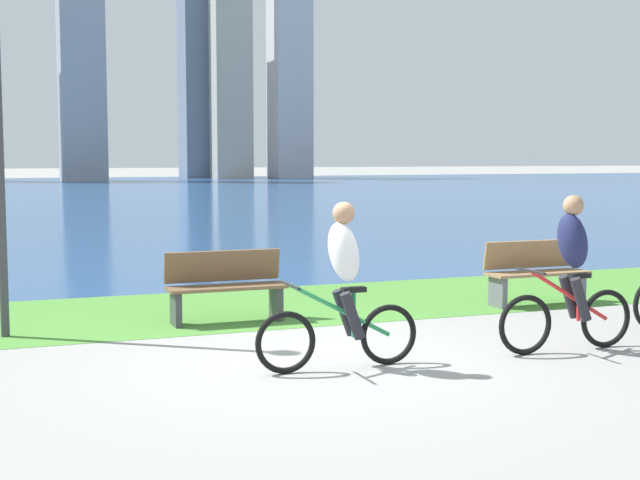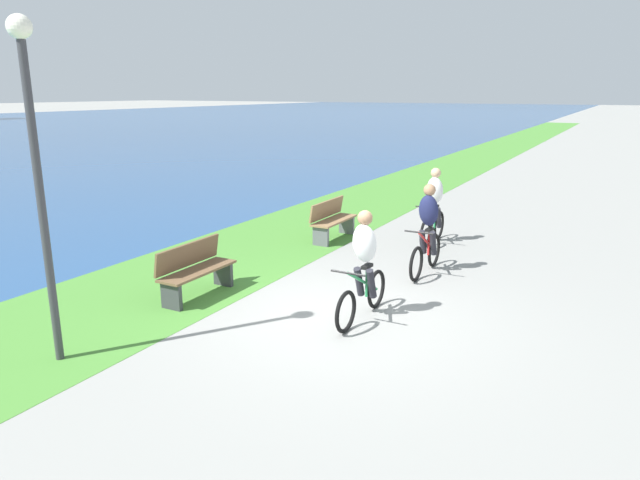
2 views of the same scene
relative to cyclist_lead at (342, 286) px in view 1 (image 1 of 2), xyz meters
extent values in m
plane|color=gray|center=(-0.10, 0.37, -0.83)|extent=(300.00, 300.00, 0.00)
cube|color=#478433|center=(-0.10, 3.76, -0.83)|extent=(120.00, 3.33, 0.01)
cube|color=navy|center=(-0.10, 43.48, -0.83)|extent=(300.00, 76.12, 0.00)
torus|color=black|center=(-0.59, 0.00, -0.52)|extent=(0.61, 0.06, 0.61)
torus|color=black|center=(0.51, 0.00, -0.52)|extent=(0.61, 0.06, 0.61)
cylinder|color=#268C4C|center=(-0.02, 0.00, -0.24)|extent=(1.06, 0.04, 0.60)
cylinder|color=#268C4C|center=(0.12, 0.00, -0.29)|extent=(0.04, 0.04, 0.46)
cube|color=black|center=(0.12, 0.00, -0.05)|extent=(0.24, 0.10, 0.05)
cylinder|color=black|center=(-0.54, 0.00, 0.03)|extent=(0.03, 0.52, 0.03)
ellipsoid|color=white|center=(0.01, 0.00, 0.33)|extent=(0.40, 0.36, 0.65)
sphere|color=#A57A59|center=(0.01, 0.00, 0.71)|extent=(0.22, 0.22, 0.22)
cylinder|color=#26262D|center=(0.07, -0.10, -0.29)|extent=(0.27, 0.11, 0.49)
cylinder|color=#26262D|center=(0.07, 0.10, -0.29)|extent=(0.27, 0.11, 0.49)
torus|color=black|center=(2.04, -0.12, -0.51)|extent=(0.64, 0.06, 0.64)
torus|color=black|center=(3.08, -0.12, -0.51)|extent=(0.64, 0.06, 0.64)
cylinder|color=red|center=(2.58, -0.12, -0.22)|extent=(1.00, 0.04, 0.61)
cylinder|color=red|center=(2.71, -0.12, -0.27)|extent=(0.04, 0.04, 0.47)
cube|color=black|center=(2.71, -0.12, -0.02)|extent=(0.24, 0.10, 0.05)
cylinder|color=black|center=(2.09, -0.12, 0.06)|extent=(0.03, 0.52, 0.03)
ellipsoid|color=#1E234C|center=(2.61, -0.12, 0.36)|extent=(0.40, 0.36, 0.65)
sphere|color=#A57A59|center=(2.61, -0.12, 0.74)|extent=(0.22, 0.22, 0.22)
cylinder|color=#26262D|center=(2.66, -0.22, -0.26)|extent=(0.27, 0.11, 0.49)
cylinder|color=#26262D|center=(2.66, -0.02, -0.26)|extent=(0.27, 0.11, 0.49)
cube|color=brown|center=(-0.44, 2.77, -0.38)|extent=(1.50, 0.45, 0.04)
cube|color=brown|center=(-0.44, 2.97, -0.13)|extent=(1.50, 0.11, 0.40)
cube|color=#38383D|center=(0.21, 2.77, -0.60)|extent=(0.08, 0.37, 0.45)
cube|color=#38383D|center=(-1.09, 2.77, -0.60)|extent=(0.08, 0.37, 0.45)
cube|color=olive|center=(4.02, 2.54, -0.38)|extent=(1.50, 0.45, 0.04)
cube|color=olive|center=(4.02, 2.73, -0.13)|extent=(1.50, 0.11, 0.40)
cube|color=#595960|center=(4.67, 2.54, -0.60)|extent=(0.08, 0.37, 0.45)
cube|color=#595960|center=(3.37, 2.54, -0.60)|extent=(0.08, 0.37, 0.45)
cylinder|color=#38383D|center=(-3.08, 2.83, 1.12)|extent=(0.10, 0.10, 3.90)
cube|color=#8C939E|center=(4.61, 68.89, 11.01)|extent=(3.58, 4.20, 23.68)
cube|color=slate|center=(15.93, 76.90, 8.67)|extent=(2.42, 4.00, 18.99)
cube|color=#ADA899|center=(18.48, 72.88, 9.63)|extent=(3.45, 2.97, 20.91)
cube|color=#B7B7BC|center=(24.40, 73.39, 8.92)|extent=(3.53, 3.67, 19.51)
camera|label=1|loc=(-3.26, -8.00, 1.27)|focal=49.93mm
camera|label=2|loc=(-7.42, -3.30, 2.49)|focal=32.38mm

